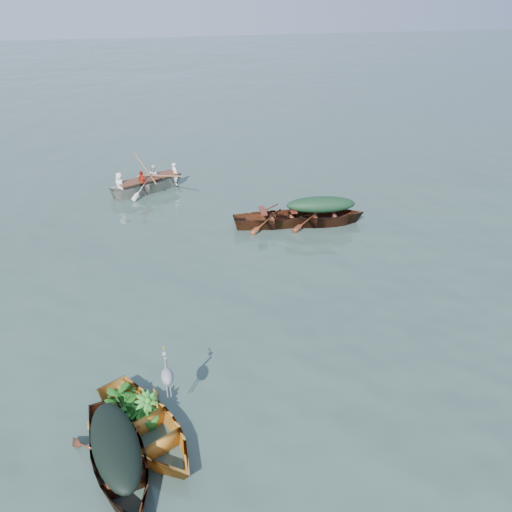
{
  "coord_description": "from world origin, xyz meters",
  "views": [
    {
      "loc": [
        -2.6,
        -9.9,
        7.17
      ],
      "look_at": [
        0.21,
        1.83,
        0.5
      ],
      "focal_mm": 35.0,
      "sensor_mm": 36.0,
      "label": 1
    }
  ],
  "objects_px": {
    "heron": "(168,383)",
    "open_wooden_boat": "(277,225)",
    "green_tarp_boat": "(320,224)",
    "yellow_dinghy": "(148,438)",
    "dark_covered_boat": "(120,470)",
    "rowed_boat": "(150,191)"
  },
  "relations": [
    {
      "from": "green_tarp_boat",
      "to": "dark_covered_boat",
      "type": "bearing_deg",
      "value": 150.5
    },
    {
      "from": "yellow_dinghy",
      "to": "open_wooden_boat",
      "type": "height_order",
      "value": "yellow_dinghy"
    },
    {
      "from": "rowed_boat",
      "to": "heron",
      "type": "height_order",
      "value": "heron"
    },
    {
      "from": "heron",
      "to": "open_wooden_boat",
      "type": "bearing_deg",
      "value": 34.48
    },
    {
      "from": "yellow_dinghy",
      "to": "dark_covered_boat",
      "type": "xyz_separation_m",
      "value": [
        -0.47,
        -0.58,
        0.0
      ]
    },
    {
      "from": "green_tarp_boat",
      "to": "heron",
      "type": "relative_size",
      "value": 4.53
    },
    {
      "from": "dark_covered_boat",
      "to": "open_wooden_boat",
      "type": "height_order",
      "value": "open_wooden_boat"
    },
    {
      "from": "green_tarp_boat",
      "to": "open_wooden_boat",
      "type": "bearing_deg",
      "value": 90.0
    },
    {
      "from": "yellow_dinghy",
      "to": "green_tarp_boat",
      "type": "relative_size",
      "value": 0.82
    },
    {
      "from": "dark_covered_boat",
      "to": "heron",
      "type": "relative_size",
      "value": 3.9
    },
    {
      "from": "yellow_dinghy",
      "to": "rowed_boat",
      "type": "height_order",
      "value": "rowed_boat"
    },
    {
      "from": "dark_covered_boat",
      "to": "heron",
      "type": "xyz_separation_m",
      "value": [
        0.94,
        0.87,
        0.93
      ]
    },
    {
      "from": "dark_covered_boat",
      "to": "heron",
      "type": "height_order",
      "value": "heron"
    },
    {
      "from": "green_tarp_boat",
      "to": "heron",
      "type": "xyz_separation_m",
      "value": [
        -5.6,
        -7.48,
        0.93
      ]
    },
    {
      "from": "green_tarp_boat",
      "to": "rowed_boat",
      "type": "distance_m",
      "value": 6.96
    },
    {
      "from": "yellow_dinghy",
      "to": "dark_covered_boat",
      "type": "distance_m",
      "value": 0.75
    },
    {
      "from": "dark_covered_boat",
      "to": "rowed_boat",
      "type": "height_order",
      "value": "rowed_boat"
    },
    {
      "from": "open_wooden_boat",
      "to": "dark_covered_boat",
      "type": "bearing_deg",
      "value": 154.1
    },
    {
      "from": "dark_covered_boat",
      "to": "open_wooden_boat",
      "type": "bearing_deg",
      "value": 47.3
    },
    {
      "from": "yellow_dinghy",
      "to": "dark_covered_boat",
      "type": "relative_size",
      "value": 0.95
    },
    {
      "from": "green_tarp_boat",
      "to": "open_wooden_boat",
      "type": "xyz_separation_m",
      "value": [
        -1.42,
        0.21,
        0.0
      ]
    },
    {
      "from": "heron",
      "to": "rowed_boat",
      "type": "bearing_deg",
      "value": 62.13
    }
  ]
}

